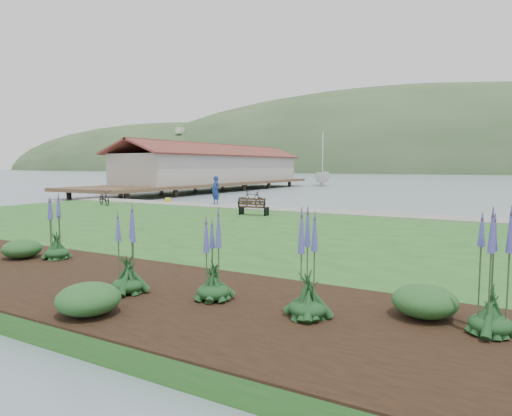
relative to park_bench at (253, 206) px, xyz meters
The scene contains 19 objects.
ground 3.57m from the park_bench, 74.59° to the right, with size 600.00×600.00×0.00m, color slate.
lawn 5.46m from the park_bench, 80.21° to the right, with size 34.00×20.00×0.40m, color #255C20.
shoreline_path 3.70m from the park_bench, 75.46° to the left, with size 34.00×2.20×0.03m, color gray.
garden_bed 13.72m from the park_bench, 73.39° to the right, with size 24.00×4.40×0.04m, color black.
pier_pavilion 30.85m from the park_bench, 128.28° to the left, with size 8.00×36.00×5.40m.
park_bench is the anchor object (origin of this frame).
person 6.67m from the park_bench, 141.29° to the left, with size 0.78×0.54×2.15m, color navy.
bicycle_a 11.12m from the park_bench, behind, with size 1.81×0.63×0.95m, color black.
bicycle_b 3.52m from the park_bench, 121.66° to the left, with size 1.72×0.50×1.04m, color black.
sailboat 43.68m from the park_bench, 107.07° to the left, with size 9.30×9.47×24.53m, color silver.
pannier 9.71m from the park_bench, 156.60° to the left, with size 0.20×0.32×0.34m, color yellow.
echium_0 14.39m from the park_bench, 69.44° to the right, with size 0.62×0.62×1.77m.
echium_1 14.67m from the park_bench, 62.61° to the right, with size 0.62×0.62×1.75m.
echium_2 15.68m from the park_bench, 56.49° to the right, with size 0.62×0.62×1.84m.
echium_3 16.78m from the park_bench, 47.78° to the right, with size 0.62×0.62×2.30m.
echium_4 12.11m from the park_bench, 85.17° to the right, with size 0.62×0.62×2.00m.
shrub_0 12.44m from the park_bench, 89.56° to the right, with size 0.99×0.99×0.50m, color #1E4C21.
shrub_1 15.71m from the park_bench, 69.77° to the right, with size 1.06×1.06×0.53m, color #1E4C21.
shrub_2 15.87m from the park_bench, 49.59° to the right, with size 1.05×1.05×0.53m, color #1E4C21.
Camera 1 is at (10.59, -16.40, 2.91)m, focal length 32.00 mm.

